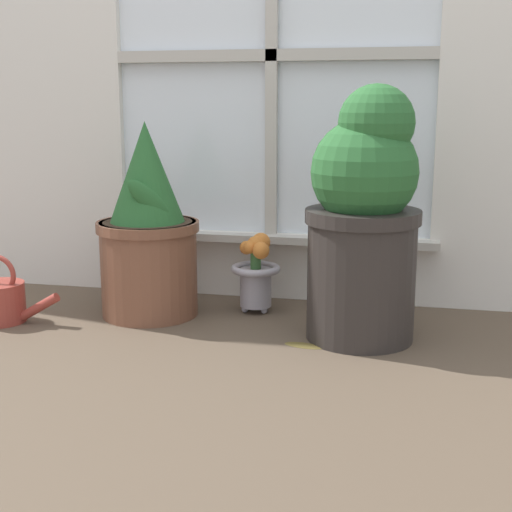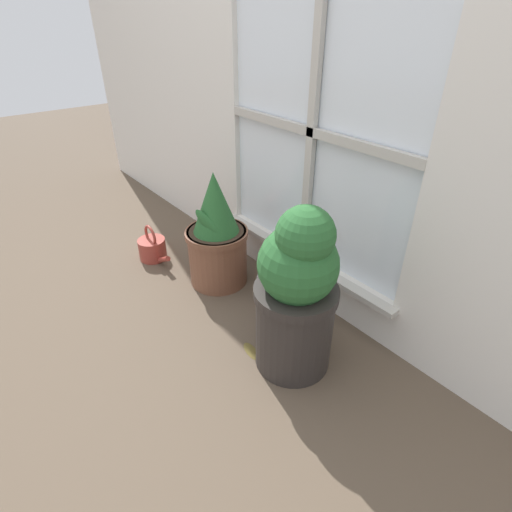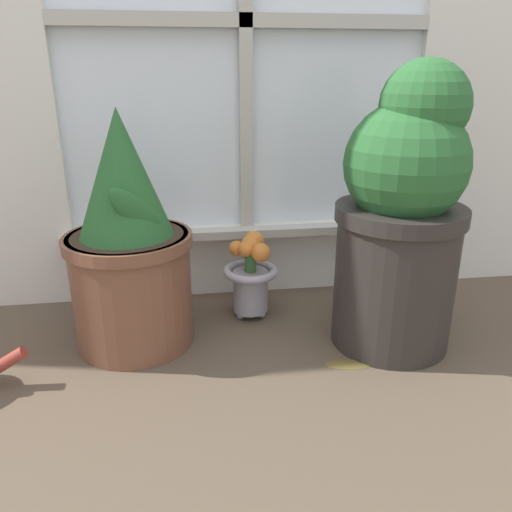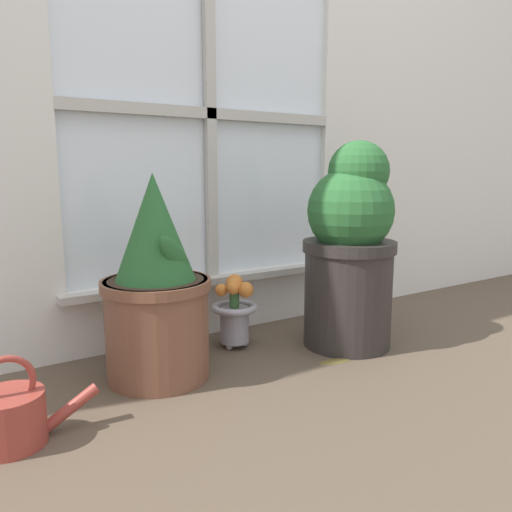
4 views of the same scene
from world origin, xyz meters
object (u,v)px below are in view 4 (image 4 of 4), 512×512
Objects in this scene: potted_plant_left at (156,291)px; watering_can at (12,417)px; potted_plant_right at (350,247)px; flower_vase at (235,310)px.

potted_plant_left reaches higher than watering_can.
potted_plant_right reaches higher than watering_can.
flower_vase is (0.31, 0.10, -0.13)m from potted_plant_left.
watering_can is (-0.70, -0.26, -0.06)m from flower_vase.
watering_can is at bearing -159.60° from flower_vase.
potted_plant_right is 0.43m from flower_vase.
potted_plant_right is (0.64, -0.09, 0.08)m from potted_plant_left.
potted_plant_right is at bearing 4.27° from watering_can.
potted_plant_right is 2.79× the size of flower_vase.
potted_plant_left is at bearing -162.48° from flower_vase.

